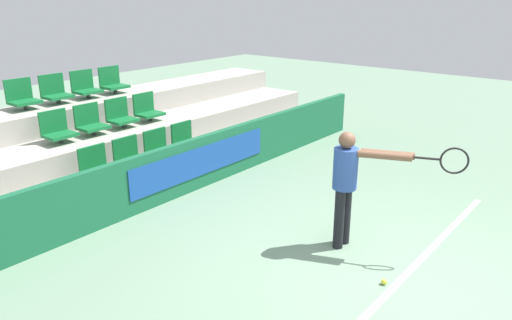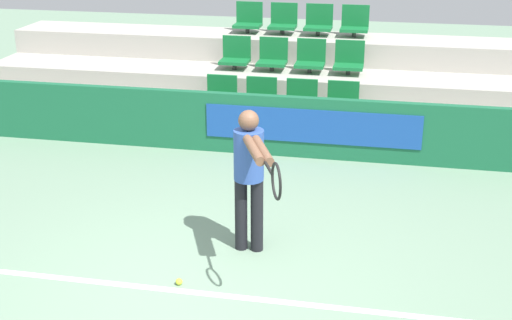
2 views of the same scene
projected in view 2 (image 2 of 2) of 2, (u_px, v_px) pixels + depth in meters
name	position (u px, v px, depth m)	size (l,w,h in m)	color
ground_plane	(201.00, 291.00, 6.69)	(30.00, 30.00, 0.00)	gray
court_baseline	(200.00, 293.00, 6.65)	(5.79, 0.08, 0.01)	white
barrier_wall	(273.00, 125.00, 9.98)	(10.43, 0.14, 0.87)	#19603D
bleacher_tier_front	(279.00, 128.00, 10.61)	(10.03, 1.01, 0.40)	#ADA89E
bleacher_tier_middle	(290.00, 97.00, 11.46)	(10.03, 1.01, 0.80)	#ADA89E
bleacher_tier_back	(299.00, 70.00, 12.32)	(10.03, 1.01, 1.20)	#ADA89E
stadium_chair_0	(221.00, 96.00, 10.74)	(0.46, 0.38, 0.51)	#333333
stadium_chair_1	(260.00, 98.00, 10.63)	(0.46, 0.38, 0.51)	#333333
stadium_chair_2	(301.00, 100.00, 10.51)	(0.46, 0.38, 0.51)	#333333
stadium_chair_3	(342.00, 103.00, 10.40)	(0.46, 0.38, 0.51)	#333333
stadium_chair_4	(235.00, 55.00, 11.53)	(0.46, 0.38, 0.51)	#333333
stadium_chair_5	(273.00, 57.00, 11.41)	(0.46, 0.38, 0.51)	#333333
stadium_chair_6	(310.00, 59.00, 11.30)	(0.46, 0.38, 0.51)	#333333
stadium_chair_7	(349.00, 60.00, 11.19)	(0.46, 0.38, 0.51)	#333333
stadium_chair_8	(248.00, 20.00, 12.31)	(0.46, 0.38, 0.51)	#333333
stadium_chair_9	(283.00, 21.00, 12.20)	(0.46, 0.38, 0.51)	#333333
stadium_chair_10	(319.00, 23.00, 12.09)	(0.46, 0.38, 0.51)	#333333
stadium_chair_11	(355.00, 24.00, 11.97)	(0.46, 0.38, 0.51)	#333333
tennis_player	(250.00, 169.00, 7.07)	(0.70, 1.44, 1.52)	black
tennis_ball	(179.00, 282.00, 6.79)	(0.07, 0.07, 0.07)	#CCDB33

